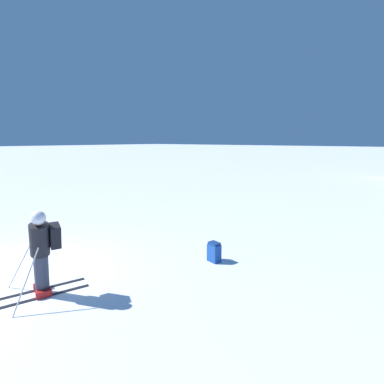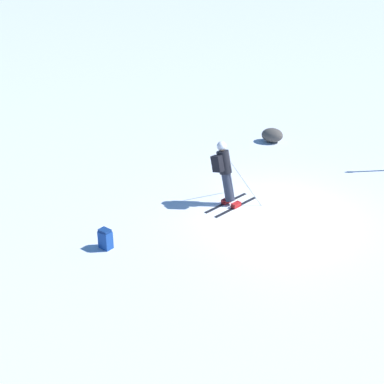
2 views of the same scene
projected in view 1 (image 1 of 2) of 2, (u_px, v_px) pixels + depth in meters
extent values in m
plane|color=white|center=(15.00, 274.00, 6.77)|extent=(300.00, 300.00, 0.00)
cube|color=black|center=(41.00, 289.00, 6.07)|extent=(0.58, 1.63, 0.01)
cube|color=black|center=(44.00, 297.00, 5.78)|extent=(0.58, 1.63, 0.01)
cube|color=#B21919|center=(41.00, 286.00, 6.06)|extent=(0.22, 0.31, 0.12)
cube|color=#B21919|center=(44.00, 293.00, 5.77)|extent=(0.22, 0.31, 0.12)
cylinder|color=#2D3342|center=(41.00, 271.00, 5.73)|extent=(0.50, 0.38, 0.83)
cylinder|color=black|center=(40.00, 240.00, 5.48)|extent=(0.56, 0.47, 0.68)
sphere|color=tan|center=(38.00, 219.00, 5.33)|extent=(0.32, 0.29, 0.27)
sphere|color=silver|center=(38.00, 218.00, 5.32)|extent=(0.37, 0.34, 0.31)
cube|color=black|center=(55.00, 236.00, 5.61)|extent=(0.41, 0.28, 0.49)
cylinder|color=#B7B7BC|center=(21.00, 263.00, 5.89)|extent=(0.85, 0.30, 1.23)
cylinder|color=#B7B7BC|center=(26.00, 282.00, 5.20)|extent=(0.05, 0.54, 1.12)
cube|color=#194293|center=(214.00, 253.00, 7.43)|extent=(0.34, 0.27, 0.44)
cube|color=navy|center=(214.00, 243.00, 7.39)|extent=(0.30, 0.25, 0.06)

